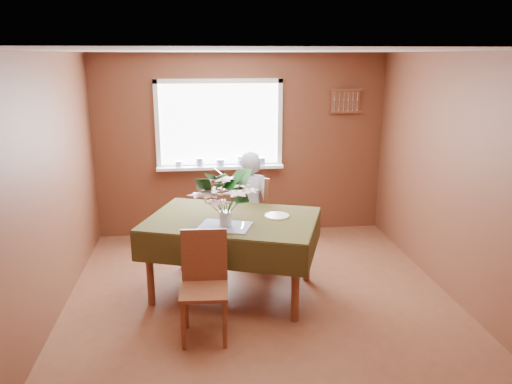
{
  "coord_description": "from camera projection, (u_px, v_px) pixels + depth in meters",
  "views": [
    {
      "loc": [
        -0.61,
        -4.55,
        2.46
      ],
      "look_at": [
        0.0,
        0.55,
        1.05
      ],
      "focal_mm": 35.0,
      "sensor_mm": 36.0,
      "label": 1
    }
  ],
  "objects": [
    {
      "name": "spoon_rack",
      "position": [
        346.0,
        101.0,
        6.87
      ],
      "size": [
        0.44,
        0.05,
        0.33
      ],
      "color": "brown",
      "rests_on": "wall_back"
    },
    {
      "name": "flower_bouquet",
      "position": [
        225.0,
        193.0,
        4.82
      ],
      "size": [
        0.61,
        0.61,
        0.52
      ],
      "rotation": [
        0.0,
        0.0,
        -0.01
      ],
      "color": "white",
      "rests_on": "dining_table"
    },
    {
      "name": "table_knife",
      "position": [
        243.0,
        225.0,
        4.9
      ],
      "size": [
        0.05,
        0.22,
        0.0
      ],
      "primitive_type": "cube",
      "rotation": [
        0.0,
        0.0,
        -0.16
      ],
      "color": "silver",
      "rests_on": "dining_table"
    },
    {
      "name": "window_assembly",
      "position": [
        220.0,
        139.0,
        6.78
      ],
      "size": [
        1.72,
        0.2,
        1.22
      ],
      "color": "white",
      "rests_on": "wall_back"
    },
    {
      "name": "ceiling",
      "position": [
        263.0,
        51.0,
        4.41
      ],
      "size": [
        4.5,
        4.5,
        0.0
      ],
      "primitive_type": "plane",
      "rotation": [
        3.14,
        0.0,
        0.0
      ],
      "color": "white",
      "rests_on": "wall_back"
    },
    {
      "name": "dining_table",
      "position": [
        232.0,
        227.0,
        5.18
      ],
      "size": [
        2.01,
        1.68,
        0.84
      ],
      "rotation": [
        0.0,
        0.0,
        -0.34
      ],
      "color": "brown",
      "rests_on": "floor"
    },
    {
      "name": "chair_far",
      "position": [
        255.0,
        214.0,
        6.12
      ],
      "size": [
        0.63,
        0.63,
        1.07
      ],
      "rotation": [
        0.0,
        0.0,
        2.64
      ],
      "color": "brown",
      "rests_on": "floor"
    },
    {
      "name": "wall_right",
      "position": [
        461.0,
        181.0,
        4.97
      ],
      "size": [
        0.0,
        4.5,
        4.5
      ],
      "primitive_type": "plane",
      "rotation": [
        1.57,
        0.0,
        -1.57
      ],
      "color": "brown",
      "rests_on": "floor"
    },
    {
      "name": "side_plate",
      "position": [
        277.0,
        216.0,
        5.2
      ],
      "size": [
        0.31,
        0.31,
        0.01
      ],
      "primitive_type": "cylinder",
      "rotation": [
        0.0,
        0.0,
        -0.24
      ],
      "color": "white",
      "rests_on": "dining_table"
    },
    {
      "name": "wall_front",
      "position": [
        320.0,
        297.0,
        2.59
      ],
      "size": [
        4.0,
        0.0,
        4.0
      ],
      "primitive_type": "plane",
      "rotation": [
        -1.57,
        0.0,
        0.0
      ],
      "color": "brown",
      "rests_on": "floor"
    },
    {
      "name": "chair_near",
      "position": [
        204.0,
        280.0,
        4.45
      ],
      "size": [
        0.44,
        0.44,
        0.97
      ],
      "rotation": [
        0.0,
        0.0,
        -0.06
      ],
      "color": "brown",
      "rests_on": "floor"
    },
    {
      "name": "wall_back",
      "position": [
        241.0,
        146.0,
        6.9
      ],
      "size": [
        4.0,
        0.0,
        4.0
      ],
      "primitive_type": "plane",
      "rotation": [
        1.57,
        0.0,
        0.0
      ],
      "color": "brown",
      "rests_on": "floor"
    },
    {
      "name": "seated_woman",
      "position": [
        250.0,
        209.0,
        5.94
      ],
      "size": [
        0.56,
        0.41,
        1.39
      ],
      "primitive_type": "imported",
      "rotation": [
        0.0,
        0.0,
        2.98
      ],
      "color": "white",
      "rests_on": "floor"
    },
    {
      "name": "floor",
      "position": [
        262.0,
        306.0,
        5.08
      ],
      "size": [
        4.5,
        4.5,
        0.0
      ],
      "primitive_type": "plane",
      "color": "brown",
      "rests_on": "ground"
    },
    {
      "name": "wall_left",
      "position": [
        44.0,
        194.0,
        4.51
      ],
      "size": [
        0.0,
        4.5,
        4.5
      ],
      "primitive_type": "plane",
      "rotation": [
        1.57,
        0.0,
        1.57
      ],
      "color": "brown",
      "rests_on": "floor"
    }
  ]
}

